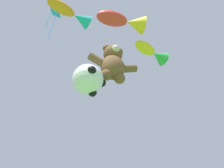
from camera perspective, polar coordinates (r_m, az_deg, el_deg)
name	(u,v)px	position (r m, az deg, el deg)	size (l,w,h in m)	color
teddy_bear_kite	(113,63)	(9.54, 0.22, 4.82)	(1.98, 0.87, 2.01)	brown
soccer_ball_kite	(88,79)	(8.42, -5.43, 1.05)	(1.16, 1.15, 1.06)	white
fish_kite_goldfin	(152,52)	(11.70, 9.14, 7.16)	(1.79, 1.04, 0.68)	yellow
fish_kite_crimson	(124,21)	(11.72, 2.69, 14.15)	(2.28, 1.00, 0.88)	red
fish_kite_tangerine	(71,13)	(10.45, -9.26, 15.62)	(1.90, 0.97, 0.60)	orange
diamond_kite	(54,13)	(12.49, -13.14, 15.56)	(0.73, 0.67, 2.81)	#19ADB2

